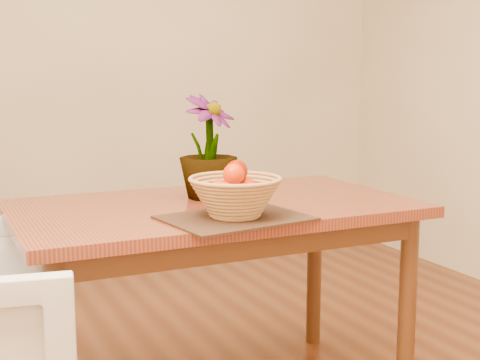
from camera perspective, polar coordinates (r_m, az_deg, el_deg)
name	(u,v)px	position (r m, az deg, el deg)	size (l,w,h in m)	color
wall_back	(87,50)	(4.21, -12.91, 10.77)	(4.00, 0.02, 2.70)	#FFEAC2
table	(214,227)	(2.40, -2.20, -4.03)	(1.40, 0.80, 0.75)	maroon
placemat	(235,218)	(2.12, -0.42, -3.26)	(0.43, 0.33, 0.01)	#371F14
wicker_basket	(235,198)	(2.11, -0.42, -1.59)	(0.30, 0.30, 0.12)	tan
orange_pile	(235,183)	(2.10, -0.40, -0.27)	(0.17, 0.17, 0.13)	red
potted_plant	(208,147)	(2.45, -2.71, 2.84)	(0.21, 0.21, 0.38)	#193F12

